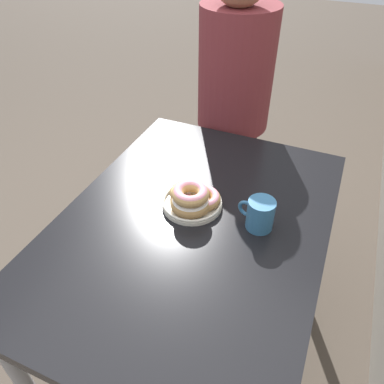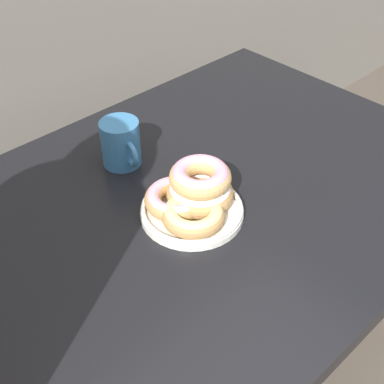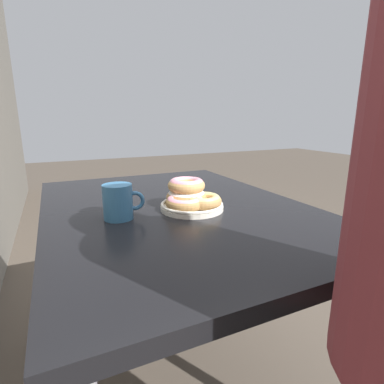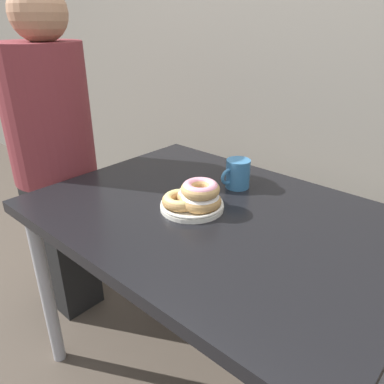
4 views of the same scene
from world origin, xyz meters
name	(u,v)px [view 2 (image 2 of 4)]	position (x,y,z in m)	size (l,w,h in m)	color
dining_table	(206,218)	(0.00, 0.35, 0.67)	(1.19, 0.86, 0.75)	black
donut_plate	(193,197)	(-0.07, 0.32, 0.79)	(0.22, 0.23, 0.10)	silver
coffee_mug	(121,143)	(-0.07, 0.55, 0.80)	(0.09, 0.12, 0.11)	teal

